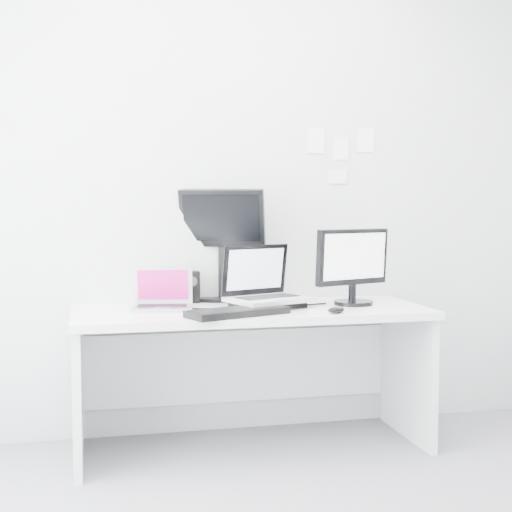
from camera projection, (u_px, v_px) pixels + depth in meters
name	position (u px, v px, depth m)	size (l,w,h in m)	color
back_wall	(238.00, 188.00, 4.02)	(3.60, 3.60, 0.00)	#B3B5B8
desk	(251.00, 379.00, 3.74)	(1.80, 0.70, 0.73)	white
macbook	(162.00, 288.00, 3.66)	(0.30, 0.23, 0.23)	#ADACB1
speaker	(191.00, 287.00, 3.94)	(0.08, 0.08, 0.17)	black
dell_laptop	(269.00, 276.00, 3.72)	(0.40, 0.31, 0.33)	#ABAEB2
rear_monitor	(223.00, 244.00, 3.98)	(0.47, 0.17, 0.63)	black
samsung_monitor	(354.00, 266.00, 3.84)	(0.46, 0.21, 0.42)	black
keyboard	(238.00, 312.00, 3.48)	(0.50, 0.18, 0.03)	black
mouse	(336.00, 310.00, 3.55)	(0.10, 0.06, 0.03)	black
wall_note_0	(316.00, 141.00, 4.09)	(0.10, 0.00, 0.14)	white
wall_note_1	(341.00, 148.00, 4.13)	(0.09, 0.00, 0.13)	white
wall_note_2	(366.00, 140.00, 4.16)	(0.10, 0.00, 0.14)	white
wall_note_3	(337.00, 177.00, 4.14)	(0.11, 0.00, 0.08)	white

